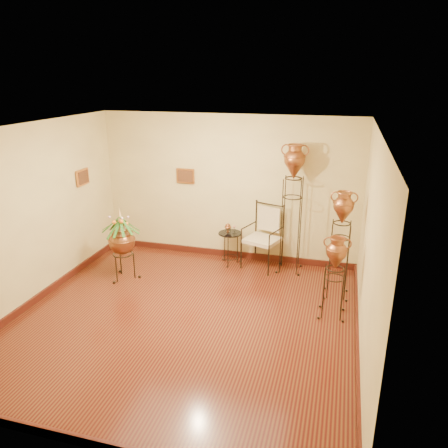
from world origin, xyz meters
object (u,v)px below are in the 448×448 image
(armchair, at_px, (262,237))
(planter_urn, at_px, (122,239))
(amphora_mid, at_px, (340,244))
(side_table, at_px, (230,247))
(amphora_tall, at_px, (292,208))

(armchair, bearing_deg, planter_urn, -135.36)
(amphora_mid, height_order, planter_urn, amphora_mid)
(side_table, bearing_deg, armchair, 0.49)
(amphora_mid, height_order, armchair, amphora_mid)
(amphora_mid, height_order, side_table, amphora_mid)
(planter_urn, height_order, side_table, planter_urn)
(amphora_mid, relative_size, armchair, 1.50)
(amphora_mid, distance_m, armchair, 1.63)
(amphora_tall, bearing_deg, armchair, 180.00)
(amphora_tall, relative_size, armchair, 1.99)
(amphora_tall, relative_size, amphora_mid, 1.32)
(planter_urn, distance_m, side_table, 2.05)
(amphora_tall, distance_m, amphora_mid, 1.21)
(side_table, bearing_deg, amphora_mid, -20.92)
(amphora_tall, height_order, side_table, amphora_tall)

